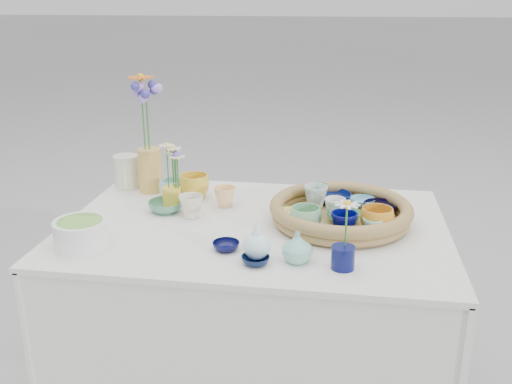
# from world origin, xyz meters

# --- Properties ---
(wicker_tray) EXTENTS (0.47, 0.47, 0.08)m
(wicker_tray) POSITION_xyz_m (0.28, 0.05, 0.80)
(wicker_tray) COLOR olive
(wicker_tray) RESTS_ON display_table
(tray_ceramic_0) EXTENTS (0.16, 0.16, 0.04)m
(tray_ceramic_0) POSITION_xyz_m (0.25, 0.19, 0.80)
(tray_ceramic_0) COLOR #091453
(tray_ceramic_0) RESTS_ON wicker_tray
(tray_ceramic_1) EXTENTS (0.11, 0.11, 0.04)m
(tray_ceramic_1) POSITION_xyz_m (0.41, 0.12, 0.80)
(tray_ceramic_1) COLOR black
(tray_ceramic_1) RESTS_ON wicker_tray
(tray_ceramic_2) EXTENTS (0.12, 0.12, 0.08)m
(tray_ceramic_2) POSITION_xyz_m (0.39, -0.06, 0.82)
(tray_ceramic_2) COLOR orange
(tray_ceramic_2) RESTS_ON wicker_tray
(tray_ceramic_3) EXTENTS (0.13, 0.13, 0.03)m
(tray_ceramic_3) POSITION_xyz_m (0.29, 0.02, 0.80)
(tray_ceramic_3) COLOR #40A268
(tray_ceramic_3) RESTS_ON wicker_tray
(tray_ceramic_4) EXTENTS (0.12, 0.12, 0.08)m
(tray_ceramic_4) POSITION_xyz_m (0.17, -0.07, 0.82)
(tray_ceramic_4) COLOR #79B988
(tray_ceramic_4) RESTS_ON wicker_tray
(tray_ceramic_5) EXTENTS (0.10, 0.10, 0.03)m
(tray_ceramic_5) POSITION_xyz_m (0.17, 0.06, 0.80)
(tray_ceramic_5) COLOR #9ABFBA
(tray_ceramic_5) RESTS_ON wicker_tray
(tray_ceramic_6) EXTENTS (0.11, 0.11, 0.08)m
(tray_ceramic_6) POSITION_xyz_m (0.19, 0.14, 0.82)
(tray_ceramic_6) COLOR #AFCABF
(tray_ceramic_6) RESTS_ON wicker_tray
(tray_ceramic_7) EXTENTS (0.08, 0.08, 0.07)m
(tray_ceramic_7) POSITION_xyz_m (0.26, 0.05, 0.82)
(tray_ceramic_7) COLOR silver
(tray_ceramic_7) RESTS_ON wicker_tray
(tray_ceramic_8) EXTENTS (0.10, 0.10, 0.03)m
(tray_ceramic_8) POSITION_xyz_m (0.35, 0.18, 0.80)
(tray_ceramic_8) COLOR #68B3CF
(tray_ceramic_8) RESTS_ON wicker_tray
(tray_ceramic_9) EXTENTS (0.11, 0.11, 0.08)m
(tray_ceramic_9) POSITION_xyz_m (0.29, -0.10, 0.82)
(tray_ceramic_9) COLOR #04064C
(tray_ceramic_9) RESTS_ON wicker_tray
(tray_ceramic_10) EXTENTS (0.10, 0.10, 0.03)m
(tray_ceramic_10) POSITION_xyz_m (0.11, 0.02, 0.80)
(tray_ceramic_10) COLOR #E7E973
(tray_ceramic_10) RESTS_ON wicker_tray
(tray_ceramic_11) EXTENTS (0.08, 0.08, 0.06)m
(tray_ceramic_11) POSITION_xyz_m (0.38, -0.09, 0.81)
(tray_ceramic_11) COLOR #91E2CE
(tray_ceramic_11) RESTS_ON wicker_tray
(tray_ceramic_12) EXTENTS (0.08, 0.08, 0.06)m
(tray_ceramic_12) POSITION_xyz_m (0.20, 0.21, 0.81)
(tray_ceramic_12) COLOR #5FA26C
(tray_ceramic_12) RESTS_ON wicker_tray
(loose_ceramic_0) EXTENTS (0.15, 0.15, 0.09)m
(loose_ceramic_0) POSITION_xyz_m (-0.27, 0.22, 0.81)
(loose_ceramic_0) COLOR gold
(loose_ceramic_0) RESTS_ON display_table
(loose_ceramic_1) EXTENTS (0.10, 0.10, 0.07)m
(loose_ceramic_1) POSITION_xyz_m (-0.13, 0.15, 0.80)
(loose_ceramic_1) COLOR #FFC981
(loose_ceramic_1) RESTS_ON display_table
(loose_ceramic_2) EXTENTS (0.14, 0.14, 0.04)m
(loose_ceramic_2) POSITION_xyz_m (-0.33, 0.06, 0.78)
(loose_ceramic_2) COLOR #4A8A6D
(loose_ceramic_2) RESTS_ON display_table
(loose_ceramic_3) EXTENTS (0.09, 0.09, 0.08)m
(loose_ceramic_3) POSITION_xyz_m (-0.22, 0.03, 0.80)
(loose_ceramic_3) COLOR beige
(loose_ceramic_3) RESTS_ON display_table
(loose_ceramic_4) EXTENTS (0.10, 0.10, 0.03)m
(loose_ceramic_4) POSITION_xyz_m (-0.05, -0.22, 0.78)
(loose_ceramic_4) COLOR #080A3D
(loose_ceramic_4) RESTS_ON display_table
(loose_ceramic_5) EXTENTS (0.11, 0.11, 0.07)m
(loose_ceramic_5) POSITION_xyz_m (-0.35, 0.21, 0.80)
(loose_ceramic_5) COLOR #99CDC8
(loose_ceramic_5) RESTS_ON display_table
(loose_ceramic_6) EXTENTS (0.09, 0.09, 0.03)m
(loose_ceramic_6) POSITION_xyz_m (0.05, -0.30, 0.78)
(loose_ceramic_6) COLOR #0A1536
(loose_ceramic_6) RESTS_ON display_table
(fluted_bowl) EXTENTS (0.17, 0.17, 0.08)m
(fluted_bowl) POSITION_xyz_m (-0.49, -0.26, 0.81)
(fluted_bowl) COLOR white
(fluted_bowl) RESTS_ON display_table
(bud_vase_paleblue) EXTENTS (0.11, 0.11, 0.12)m
(bud_vase_paleblue) POSITION_xyz_m (0.05, -0.26, 0.83)
(bud_vase_paleblue) COLOR #C8F6FC
(bud_vase_paleblue) RESTS_ON display_table
(bud_vase_seafoam) EXTENTS (0.09, 0.09, 0.09)m
(bud_vase_seafoam) POSITION_xyz_m (0.16, -0.26, 0.81)
(bud_vase_seafoam) COLOR #7CC4B0
(bud_vase_seafoam) RESTS_ON display_table
(bud_vase_cobalt) EXTENTS (0.07, 0.07, 0.07)m
(bud_vase_cobalt) POSITION_xyz_m (0.29, -0.29, 0.80)
(bud_vase_cobalt) COLOR #090E4A
(bud_vase_cobalt) RESTS_ON display_table
(single_daisy) EXTENTS (0.09, 0.09, 0.14)m
(single_daisy) POSITION_xyz_m (0.30, -0.28, 0.89)
(single_daisy) COLOR white
(single_daisy) RESTS_ON bud_vase_cobalt
(tall_vase_yellow) EXTENTS (0.11, 0.11, 0.17)m
(tall_vase_yellow) POSITION_xyz_m (-0.45, 0.27, 0.85)
(tall_vase_yellow) COLOR gold
(tall_vase_yellow) RESTS_ON display_table
(gerbera) EXTENTS (0.13, 0.13, 0.29)m
(gerbera) POSITION_xyz_m (-0.46, 0.27, 1.07)
(gerbera) COLOR orange
(gerbera) RESTS_ON tall_vase_yellow
(hydrangea) EXTENTS (0.11, 0.11, 0.30)m
(hydrangea) POSITION_xyz_m (-0.45, 0.27, 1.04)
(hydrangea) COLOR #3A349E
(hydrangea) RESTS_ON tall_vase_yellow
(white_pitcher) EXTENTS (0.16, 0.14, 0.13)m
(white_pitcher) POSITION_xyz_m (-0.56, 0.30, 0.83)
(white_pitcher) COLOR silver
(white_pitcher) RESTS_ON display_table
(daisy_cup) EXTENTS (0.09, 0.09, 0.07)m
(daisy_cup) POSITION_xyz_m (-0.32, 0.12, 0.80)
(daisy_cup) COLOR yellow
(daisy_cup) RESTS_ON display_table
(daisy_posy) EXTENTS (0.09, 0.09, 0.16)m
(daisy_posy) POSITION_xyz_m (-0.31, 0.12, 0.92)
(daisy_posy) COLOR white
(daisy_posy) RESTS_ON daisy_cup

